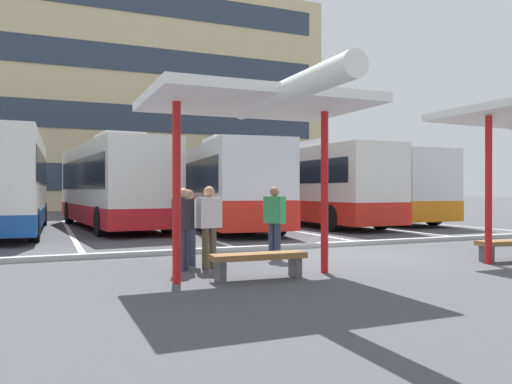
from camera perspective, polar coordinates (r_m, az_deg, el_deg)
The scene contains 20 objects.
ground_plane at distance 12.16m, azimuth 10.64°, elevation -7.06°, with size 160.00×160.00×0.00m, color #47474C.
terminal_building at distance 46.04m, azimuth -14.35°, elevation 9.61°, with size 31.75×12.58×20.77m.
coach_bus_0 at distance 20.02m, azimuth -26.74°, elevation 0.85°, with size 2.93×10.71×3.73m.
coach_bus_1 at distance 21.12m, azimuth -15.99°, elevation 0.70°, with size 3.50×10.52×3.66m.
coach_bus_2 at distance 20.78m, azimuth -4.34°, elevation 0.43°, with size 3.62×12.03×3.54m.
coach_bus_3 at distance 22.74m, azimuth 5.58°, elevation 0.56°, with size 2.73×11.19×3.62m.
coach_bus_4 at distance 25.37m, azimuth 11.74°, elevation 0.48°, with size 2.75×10.88×3.58m.
lane_stripe_1 at distance 19.82m, azimuth -20.35°, elevation -4.22°, with size 0.16×14.00×0.01m, color white.
lane_stripe_2 at distance 20.35m, azimuth -9.36°, elevation -4.09°, with size 0.16×14.00×0.01m, color white.
lane_stripe_3 at distance 21.58m, azimuth 0.71°, elevation -3.84°, with size 0.16×14.00×0.01m, color white.
lane_stripe_4 at distance 23.39m, azimuth 9.45°, elevation -3.52°, with size 0.16×14.00×0.01m, color white.
lane_stripe_5 at distance 25.66m, azimuth 16.80°, elevation -3.19°, with size 0.16×14.00×0.01m, color white.
waiting_shelter_0 at distance 8.74m, azimuth 0.58°, elevation 9.80°, with size 3.82×4.49×3.24m.
bench_0 at distance 8.79m, azimuth 0.31°, elevation -7.68°, with size 1.70×0.49×0.45m.
bench_1 at distance 12.29m, azimuth 26.84°, elevation -5.46°, with size 1.59×0.57×0.45m.
platform_kerb at distance 13.64m, azimuth 6.56°, elevation -6.01°, with size 44.00×0.24×0.12m, color #ADADA8.
waiting_passenger_0 at distance 11.25m, azimuth 2.12°, elevation -2.91°, with size 0.42×0.51×1.62m.
waiting_passenger_1 at distance 10.41m, azimuth -7.67°, elevation -3.41°, with size 0.49×0.33×1.56m.
waiting_passenger_2 at distance 9.72m, azimuth -8.25°, elevation -3.55°, with size 0.49×0.47×1.58m.
waiting_passenger_3 at distance 9.95m, azimuth -5.32°, elevation -3.32°, with size 0.50×0.30×1.62m.
Camera 1 is at (-6.65, -10.07, 1.55)m, focal length 35.33 mm.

